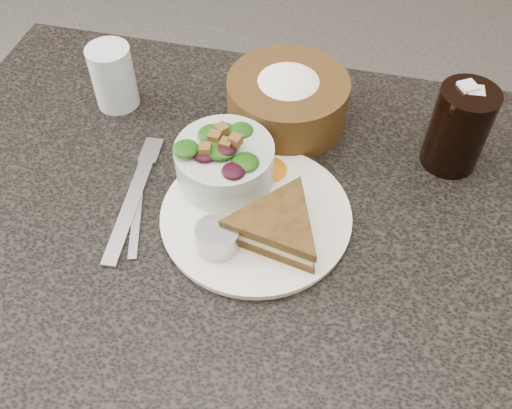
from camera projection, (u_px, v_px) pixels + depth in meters
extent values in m
cube|color=black|center=(251.00, 339.00, 1.06)|extent=(1.00, 0.70, 0.75)
cylinder|color=white|center=(256.00, 216.00, 0.76)|extent=(0.25, 0.25, 0.01)
cylinder|color=#A3A4A7|center=(217.00, 238.00, 0.71)|extent=(0.06, 0.06, 0.03)
cone|color=orange|center=(269.00, 164.00, 0.80)|extent=(0.08, 0.08, 0.02)
cube|color=#ADADAF|center=(131.00, 204.00, 0.78)|extent=(0.04, 0.21, 0.01)
cube|color=#94979D|center=(138.00, 206.00, 0.78)|extent=(0.06, 0.17, 0.00)
cylinder|color=silver|center=(113.00, 77.00, 0.88)|extent=(0.09, 0.09, 0.10)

